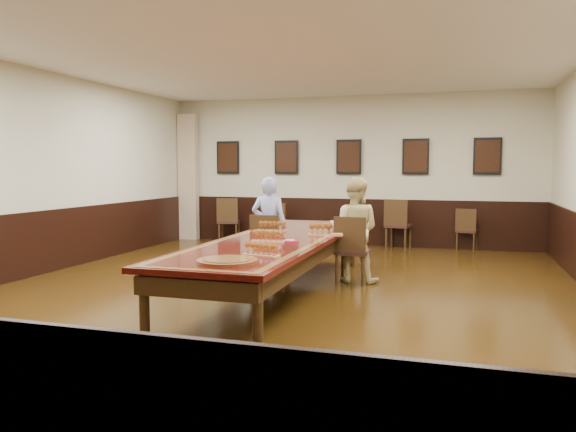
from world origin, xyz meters
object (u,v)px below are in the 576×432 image
(conference_table, at_px, (277,248))
(person_woman, at_px, (354,230))
(chair_man, at_px, (268,245))
(person_man, at_px, (269,226))
(chair_woman, at_px, (353,249))
(spare_chair_c, at_px, (398,224))
(carved_platter, at_px, (227,261))
(spare_chair_d, at_px, (467,229))
(spare_chair_a, at_px, (229,220))
(spare_chair_b, at_px, (280,224))

(conference_table, bearing_deg, person_woman, 53.24)
(chair_man, relative_size, person_man, 0.63)
(chair_woman, distance_m, spare_chair_c, 3.68)
(spare_chair_c, xyz_separation_m, carved_platter, (-0.95, -6.67, 0.26))
(spare_chair_d, height_order, person_man, person_man)
(spare_chair_d, bearing_deg, spare_chair_a, 13.12)
(person_man, relative_size, conference_table, 0.31)
(spare_chair_b, bearing_deg, carved_platter, 108.45)
(spare_chair_d, height_order, carved_platter, spare_chair_d)
(spare_chair_b, bearing_deg, chair_man, 109.71)
(spare_chair_b, height_order, person_woman, person_woman)
(spare_chair_b, distance_m, spare_chair_c, 2.54)
(spare_chair_d, relative_size, person_man, 0.56)
(spare_chair_a, height_order, person_man, person_man)
(spare_chair_a, bearing_deg, carved_platter, 99.69)
(spare_chair_c, relative_size, carved_platter, 1.49)
(chair_man, distance_m, conference_table, 1.29)
(spare_chair_c, distance_m, person_man, 3.79)
(spare_chair_b, bearing_deg, chair_woman, 127.27)
(chair_woman, distance_m, spare_chair_d, 4.17)
(chair_woman, height_order, spare_chair_d, chair_woman)
(spare_chair_a, height_order, carved_platter, spare_chair_a)
(chair_woman, xyz_separation_m, conference_table, (-0.83, -1.00, 0.12))
(person_woman, bearing_deg, carved_platter, 79.19)
(chair_man, xyz_separation_m, spare_chair_b, (-0.90, 3.40, -0.03))
(spare_chair_b, relative_size, person_woman, 0.59)
(spare_chair_c, xyz_separation_m, spare_chair_d, (1.35, 0.16, -0.09))
(spare_chair_b, bearing_deg, conference_table, 112.31)
(spare_chair_d, height_order, conference_table, spare_chair_d)
(person_man, bearing_deg, chair_woman, 164.03)
(chair_man, distance_m, chair_woman, 1.37)
(chair_man, relative_size, carved_platter, 1.39)
(chair_man, bearing_deg, spare_chair_b, -80.23)
(carved_platter, bearing_deg, spare_chair_c, 81.91)
(spare_chair_a, bearing_deg, chair_man, 108.32)
(person_woman, height_order, carved_platter, person_woman)
(spare_chair_c, relative_size, conference_table, 0.21)
(conference_table, bearing_deg, spare_chair_a, 119.90)
(spare_chair_c, relative_size, person_woman, 0.67)
(chair_man, height_order, spare_chair_c, spare_chair_c)
(chair_woman, xyz_separation_m, person_woman, (0.00, 0.10, 0.28))
(person_man, bearing_deg, spare_chair_c, -120.81)
(spare_chair_c, height_order, person_woman, person_woman)
(spare_chair_b, xyz_separation_m, spare_chair_d, (3.89, 0.28, -0.03))
(person_man, bearing_deg, spare_chair_d, -135.05)
(spare_chair_a, bearing_deg, conference_table, 106.64)
(spare_chair_b, xyz_separation_m, spare_chair_c, (2.54, 0.11, 0.06))
(spare_chair_a, xyz_separation_m, spare_chair_c, (3.74, 0.09, 0.02))
(chair_man, height_order, person_woman, person_woman)
(chair_man, height_order, person_man, person_man)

